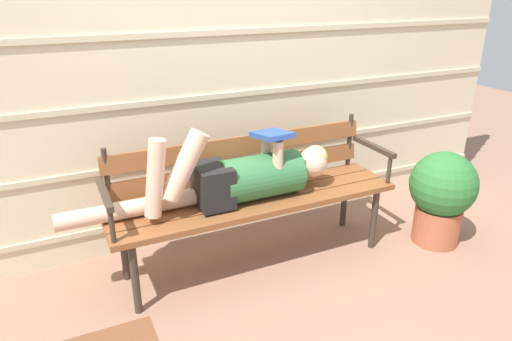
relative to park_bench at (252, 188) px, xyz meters
The scene contains 5 objects.
ground_plane 0.56m from the park_bench, 90.00° to the right, with size 12.00×12.00×0.00m, color #936B56.
house_siding 0.84m from the park_bench, 90.00° to the left, with size 4.76×0.08×2.43m.
park_bench is the anchor object (origin of this frame).
reclining_person 0.17m from the park_bench, 146.74° to the right, with size 1.66×0.27×0.52m.
potted_plant 1.33m from the park_bench, 16.14° to the right, with size 0.45×0.45×0.67m.
Camera 1 is at (-1.09, -2.16, 1.72)m, focal length 32.26 mm.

